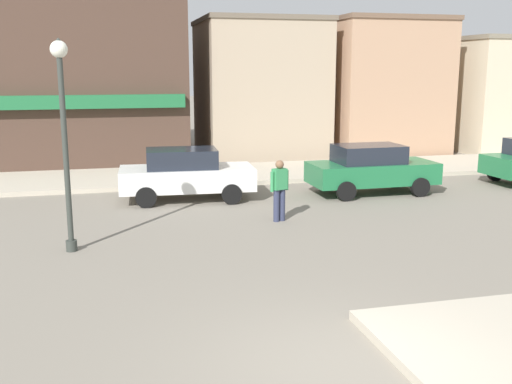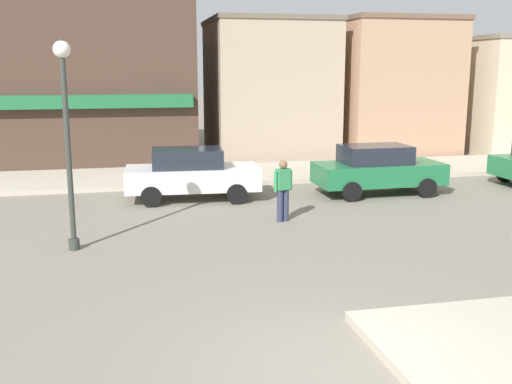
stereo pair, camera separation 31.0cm
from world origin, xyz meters
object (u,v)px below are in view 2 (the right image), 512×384
lamp_post (66,115)px  parked_car_nearest (191,173)px  parked_car_second (378,169)px  pedestrian_crossing_near (283,189)px

lamp_post → parked_car_nearest: size_ratio=1.11×
parked_car_second → parked_car_nearest: bearing=175.3°
parked_car_nearest → parked_car_second: bearing=-4.7°
parked_car_second → lamp_post: bearing=-155.4°
lamp_post → pedestrian_crossing_near: (5.15, 1.42, -2.09)m
parked_car_nearest → parked_car_second: (5.84, -0.48, 0.00)m
lamp_post → parked_car_second: bearing=24.6°
pedestrian_crossing_near → lamp_post: bearing=-164.6°
parked_car_second → pedestrian_crossing_near: (-3.82, -2.69, 0.06)m
parked_car_second → pedestrian_crossing_near: bearing=-144.9°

